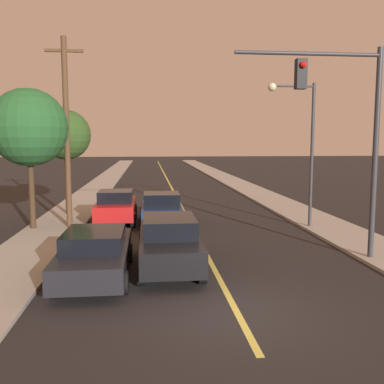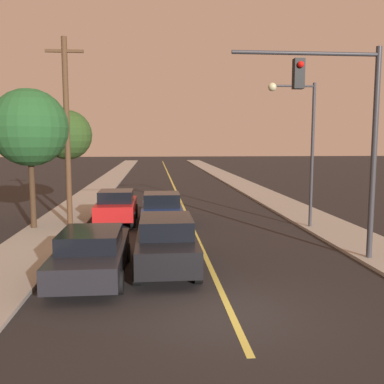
% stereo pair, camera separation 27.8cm
% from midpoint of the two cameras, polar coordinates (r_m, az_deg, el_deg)
% --- Properties ---
extents(ground_plane, '(200.00, 200.00, 0.00)m').
position_cam_midpoint_polar(ground_plane, '(10.06, 5.26, -15.88)').
color(ground_plane, black).
extents(road_surface, '(9.68, 80.00, 0.01)m').
position_cam_midpoint_polar(road_surface, '(45.31, -3.60, 1.88)').
color(road_surface, black).
rests_on(road_surface, ground).
extents(sidewalk_left, '(2.50, 80.00, 0.12)m').
position_cam_midpoint_polar(sidewalk_left, '(45.46, -11.30, 1.85)').
color(sidewalk_left, '#9E998E').
rests_on(sidewalk_left, ground).
extents(sidewalk_right, '(2.50, 80.00, 0.12)m').
position_cam_midpoint_polar(sidewalk_right, '(45.95, 4.01, 2.01)').
color(sidewalk_right, '#9E998E').
rests_on(sidewalk_right, ground).
extents(car_near_lane_front, '(1.88, 4.78, 1.63)m').
position_cam_midpoint_polar(car_near_lane_front, '(13.09, -3.69, -6.59)').
color(car_near_lane_front, black).
rests_on(car_near_lane_front, ground).
extents(car_near_lane_second, '(1.97, 3.88, 1.50)m').
position_cam_midpoint_polar(car_near_lane_second, '(19.98, -4.49, -2.21)').
color(car_near_lane_second, navy).
rests_on(car_near_lane_second, ground).
extents(car_outer_lane_front, '(1.96, 4.75, 1.40)m').
position_cam_midpoint_polar(car_outer_lane_front, '(12.59, -13.39, -7.91)').
color(car_outer_lane_front, black).
rests_on(car_outer_lane_front, ground).
extents(car_outer_lane_second, '(1.88, 3.97, 1.58)m').
position_cam_midpoint_polar(car_outer_lane_second, '(20.54, -10.48, -1.89)').
color(car_outer_lane_second, red).
rests_on(car_outer_lane_second, ground).
extents(traffic_signal_mast, '(4.68, 0.42, 6.65)m').
position_cam_midpoint_polar(traffic_signal_mast, '(14.34, 19.36, 9.28)').
color(traffic_signal_mast, '#333338').
rests_on(traffic_signal_mast, ground).
extents(streetlamp_right, '(2.10, 0.36, 6.24)m').
position_cam_midpoint_polar(streetlamp_right, '(19.26, 13.86, 7.64)').
color(streetlamp_right, '#333338').
rests_on(streetlamp_right, ground).
extents(utility_pole_left, '(1.60, 0.24, 8.16)m').
position_cam_midpoint_polar(utility_pole_left, '(19.45, -16.78, 7.95)').
color(utility_pole_left, '#513823').
rests_on(utility_pole_left, ground).
extents(tree_left_near, '(3.29, 3.29, 5.98)m').
position_cam_midpoint_polar(tree_left_near, '(19.59, -21.30, 7.98)').
color(tree_left_near, '#3D2B1C').
rests_on(tree_left_near, ground).
extents(tree_left_far, '(2.54, 2.54, 5.35)m').
position_cam_midpoint_polar(tree_left_far, '(22.96, -16.82, 7.24)').
color(tree_left_far, '#4C3823').
rests_on(tree_left_far, ground).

